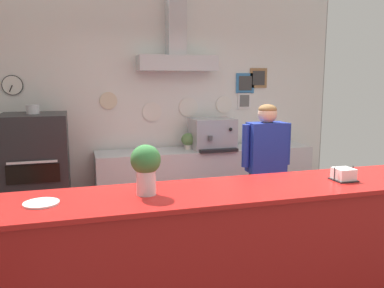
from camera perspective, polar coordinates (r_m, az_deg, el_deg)
back_wall_assembly at (r=5.43m, az=-2.80°, el=7.22°), size 4.84×2.83×3.04m
service_counter at (r=3.00m, az=10.83°, el=-15.97°), size 3.84×0.64×1.09m
back_prep_counter at (r=5.47m, az=2.00°, el=-5.30°), size 2.94×0.56×0.88m
pizza_oven at (r=4.89m, az=-21.33°, el=-4.32°), size 0.71×0.76×1.53m
shop_worker at (r=4.38m, az=10.52°, el=-3.68°), size 0.56×0.23×1.56m
espresso_machine at (r=5.34m, az=2.93°, el=1.45°), size 0.57×0.53×0.41m
potted_thyme at (r=5.83m, az=12.40°, el=1.11°), size 0.15×0.15×0.21m
potted_basil at (r=5.31m, az=-0.54°, el=0.54°), size 0.19×0.19×0.22m
basil_vase at (r=2.52m, az=-6.64°, el=-3.34°), size 0.19×0.19×0.32m
condiment_plate at (r=2.51m, az=-20.80°, el=-7.94°), size 0.21×0.21×0.01m
napkin_holder at (r=3.07m, az=20.90°, el=-4.16°), size 0.16×0.15×0.10m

